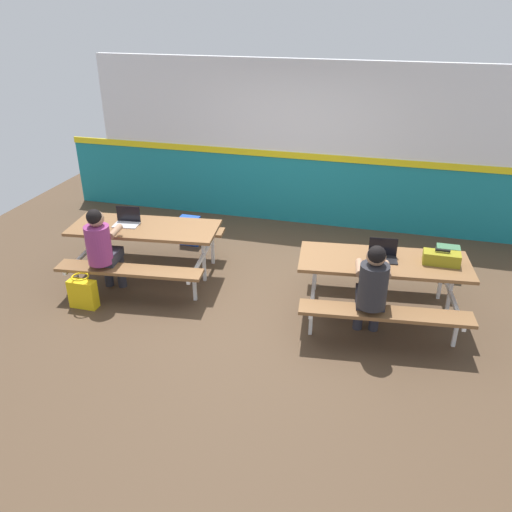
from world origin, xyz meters
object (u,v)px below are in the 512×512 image
(backpack_dark, at_px, (190,231))
(satchel_spare, at_px, (446,261))
(student_nearer, at_px, (102,245))
(student_further, at_px, (372,286))
(picnic_table_left, at_px, (145,238))
(tote_bag_bright, at_px, (83,293))
(picnic_table_right, at_px, (383,273))
(laptop_dark, at_px, (383,255))
(laptop_silver, at_px, (127,221))
(toolbox_grey, at_px, (441,258))

(backpack_dark, bearing_deg, satchel_spare, -0.94)
(student_nearer, bearing_deg, student_further, -2.68)
(picnic_table_left, relative_size, tote_bag_bright, 4.62)
(picnic_table_right, distance_m, backpack_dark, 3.20)
(backpack_dark, relative_size, satchel_spare, 1.00)
(picnic_table_right, distance_m, laptop_dark, 0.22)
(student_further, bearing_deg, student_nearer, 177.32)
(student_further, bearing_deg, satchel_spare, 63.39)
(laptop_silver, bearing_deg, student_further, -13.20)
(student_further, xyz_separation_m, tote_bag_bright, (-3.39, -0.17, -0.51))
(student_nearer, relative_size, tote_bag_bright, 2.81)
(tote_bag_bright, bearing_deg, student_nearer, 65.86)
(student_further, distance_m, laptop_dark, 0.62)
(picnic_table_left, bearing_deg, tote_bag_bright, -114.85)
(laptop_dark, relative_size, backpack_dark, 0.78)
(picnic_table_left, bearing_deg, laptop_silver, 177.80)
(toolbox_grey, bearing_deg, student_further, -137.73)
(backpack_dark, bearing_deg, laptop_silver, -109.92)
(picnic_table_left, relative_size, picnic_table_right, 1.00)
(toolbox_grey, bearing_deg, laptop_dark, -176.80)
(tote_bag_bright, bearing_deg, laptop_dark, 12.66)
(backpack_dark, bearing_deg, laptop_dark, -23.82)
(laptop_silver, distance_m, laptop_dark, 3.29)
(toolbox_grey, distance_m, backpack_dark, 3.77)
(picnic_table_left, height_order, backpack_dark, picnic_table_left)
(student_further, bearing_deg, tote_bag_bright, -177.10)
(picnic_table_left, height_order, picnic_table_right, same)
(picnic_table_right, bearing_deg, tote_bag_bright, -167.97)
(picnic_table_left, xyz_separation_m, satchel_spare, (3.88, 1.07, -0.36))
(student_nearer, bearing_deg, satchel_spare, 21.81)
(picnic_table_right, bearing_deg, toolbox_grey, 6.57)
(student_nearer, xyz_separation_m, laptop_silver, (0.03, 0.60, 0.08))
(tote_bag_bright, xyz_separation_m, satchel_spare, (4.30, 1.99, 0.02))
(picnic_table_right, height_order, satchel_spare, picnic_table_right)
(student_nearer, height_order, satchel_spare, student_nearer)
(picnic_table_left, xyz_separation_m, backpack_dark, (0.16, 1.13, -0.36))
(student_further, height_order, laptop_dark, student_further)
(student_further, bearing_deg, picnic_table_right, 80.68)
(tote_bag_bright, height_order, satchel_spare, satchel_spare)
(satchel_spare, bearing_deg, student_further, -116.61)
(laptop_dark, bearing_deg, laptop_silver, 177.43)
(backpack_dark, bearing_deg, student_further, -33.77)
(toolbox_grey, height_order, tote_bag_bright, toolbox_grey)
(laptop_dark, bearing_deg, tote_bag_bright, -167.34)
(student_nearer, xyz_separation_m, student_further, (3.25, -0.15, 0.00))
(picnic_table_right, height_order, student_nearer, student_nearer)
(picnic_table_left, distance_m, student_further, 3.06)
(picnic_table_left, height_order, laptop_dark, laptop_dark)
(laptop_silver, height_order, tote_bag_bright, laptop_silver)
(student_further, xyz_separation_m, laptop_silver, (-3.22, 0.75, 0.08))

